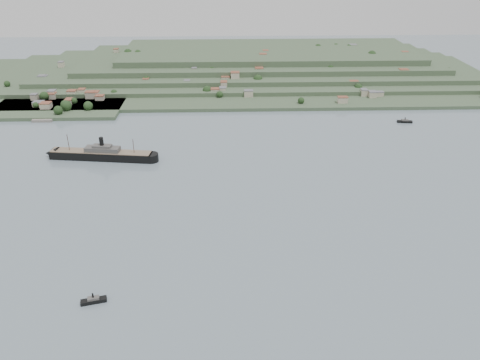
{
  "coord_description": "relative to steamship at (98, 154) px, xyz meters",
  "views": [
    {
      "loc": [
        -0.4,
        -292.41,
        182.72
      ],
      "look_at": [
        9.31,
        30.0,
        14.22
      ],
      "focal_mm": 35.0,
      "sensor_mm": 36.0,
      "label": 1
    }
  ],
  "objects": [
    {
      "name": "ground",
      "position": [
        118.91,
        -103.28,
        -4.76
      ],
      "size": [
        1400.0,
        1400.0,
        0.0
      ],
      "primitive_type": "plane",
      "color": "slate",
      "rests_on": "ground"
    },
    {
      "name": "far_peninsula",
      "position": [
        146.81,
        289.82,
        7.12
      ],
      "size": [
        760.0,
        309.0,
        30.0
      ],
      "color": "#3D5438",
      "rests_on": "ground"
    },
    {
      "name": "steamship",
      "position": [
        0.0,
        0.0,
        0.0
      ],
      "size": [
        107.37,
        25.32,
        25.79
      ],
      "color": "black",
      "rests_on": "ground"
    },
    {
      "name": "tugboat",
      "position": [
        42.44,
        -192.3,
        -3.2
      ],
      "size": [
        14.71,
        7.02,
        6.4
      ],
      "color": "black",
      "rests_on": "ground"
    },
    {
      "name": "ferry_west",
      "position": [
        -74.14,
        121.72,
        -2.97
      ],
      "size": [
        20.62,
        11.33,
        7.45
      ],
      "color": "black",
      "rests_on": "ground"
    },
    {
      "name": "ferry_east",
      "position": [
        315.12,
        85.78,
        -3.3
      ],
      "size": [
        16.59,
        6.55,
        6.05
      ],
      "color": "black",
      "rests_on": "ground"
    }
  ]
}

